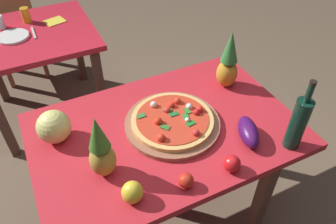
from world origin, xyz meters
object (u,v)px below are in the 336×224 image
(wine_bottle, at_px, (298,123))
(bell_pepper, at_px, (132,192))
(eggplant, at_px, (248,132))
(dinner_plate, at_px, (13,37))
(napkin_folded, at_px, (55,21))
(background_table, at_px, (35,47))
(pineapple_right, at_px, (228,63))
(tomato_beside_pepper, at_px, (232,164))
(pizza_board, at_px, (172,124))
(tomato_by_bottle, at_px, (186,181))
(melon, at_px, (54,127))
(knife_utensil, at_px, (34,33))
(display_table, at_px, (166,141))
(pineapple_left, at_px, (101,150))
(dining_chair, at_px, (14,33))
(pizza, at_px, (173,119))
(drinking_glass_juice, at_px, (26,15))

(wine_bottle, height_order, bell_pepper, wine_bottle)
(eggplant, relative_size, dinner_plate, 0.91)
(napkin_folded, bearing_deg, background_table, -153.86)
(pineapple_right, relative_size, tomato_beside_pepper, 4.43)
(pizza_board, xyz_separation_m, tomato_by_bottle, (-0.11, -0.35, 0.02))
(melon, xyz_separation_m, knife_utensil, (0.06, 1.12, -0.08))
(wine_bottle, bearing_deg, tomato_by_bottle, 178.68)
(pineapple_right, xyz_separation_m, tomato_beside_pepper, (-0.32, -0.53, -0.11))
(pineapple_right, bearing_deg, display_table, -159.80)
(pineapple_left, distance_m, eggplant, 0.70)
(bell_pepper, bearing_deg, background_table, 95.90)
(bell_pepper, distance_m, tomato_by_bottle, 0.23)
(bell_pepper, distance_m, napkin_folded, 1.71)
(dining_chair, height_order, tomato_by_bottle, dining_chair)
(background_table, height_order, pineapple_right, pineapple_right)
(tomato_beside_pepper, relative_size, dinner_plate, 0.35)
(pizza, height_order, pineapple_left, pineapple_left)
(tomato_beside_pepper, bearing_deg, pizza, 106.66)
(wine_bottle, relative_size, drinking_glass_juice, 3.39)
(dining_chair, relative_size, tomato_beside_pepper, 11.02)
(pineapple_right, relative_size, bell_pepper, 3.46)
(pineapple_right, relative_size, tomato_by_bottle, 5.15)
(background_table, distance_m, eggplant, 1.74)
(background_table, xyz_separation_m, tomato_by_bottle, (0.39, -1.65, 0.15))
(pizza, bearing_deg, drinking_glass_juice, 108.39)
(background_table, height_order, wine_bottle, wine_bottle)
(pineapple_left, relative_size, melon, 2.02)
(pizza, bearing_deg, wine_bottle, -39.19)
(bell_pepper, xyz_separation_m, dinner_plate, (-0.28, 1.59, -0.04))
(display_table, height_order, background_table, same)
(display_table, bearing_deg, dining_chair, 106.70)
(pineapple_left, xyz_separation_m, tomato_by_bottle, (0.29, -0.22, -0.11))
(melon, bearing_deg, drinking_glass_juice, 87.80)
(wine_bottle, xyz_separation_m, dinner_plate, (-1.06, 1.64, -0.14))
(background_table, relative_size, pizza_board, 1.86)
(display_table, xyz_separation_m, pineapple_right, (0.47, 0.17, 0.24))
(background_table, xyz_separation_m, dinner_plate, (-0.12, -0.02, 0.13))
(background_table, relative_size, napkin_folded, 6.35)
(drinking_glass_juice, bearing_deg, dinner_plate, -122.60)
(pineapple_left, relative_size, knife_utensil, 1.80)
(pineapple_left, bearing_deg, pizza, 18.39)
(knife_utensil, bearing_deg, pizza_board, -68.72)
(wine_bottle, xyz_separation_m, drinking_glass_juice, (-0.94, 1.84, -0.09))
(display_table, distance_m, eggplant, 0.42)
(display_table, height_order, dinner_plate, dinner_plate)
(pineapple_left, xyz_separation_m, knife_utensil, (-0.08, 1.41, -0.14))
(pizza, distance_m, wine_bottle, 0.58)
(melon, bearing_deg, tomato_beside_pepper, -38.76)
(background_table, distance_m, melon, 1.16)
(wine_bottle, height_order, eggplant, wine_bottle)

